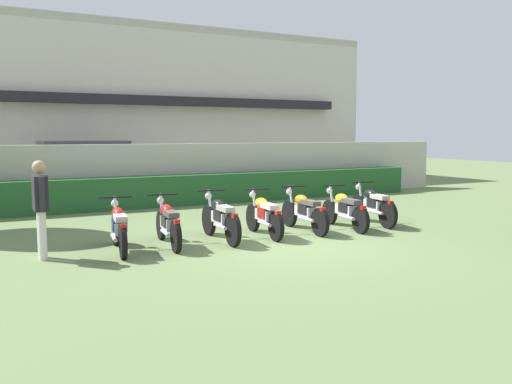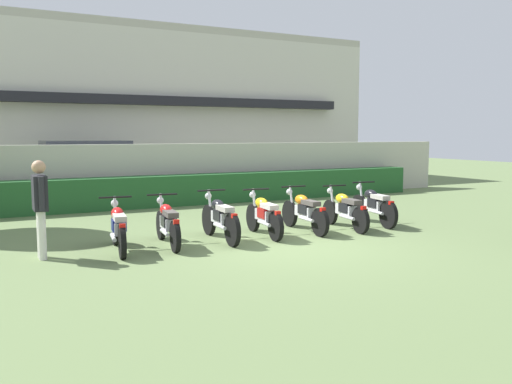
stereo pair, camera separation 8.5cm
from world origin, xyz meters
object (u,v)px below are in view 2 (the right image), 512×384
at_px(parked_car, 91,169).
at_px(motorcycle_in_row_2, 220,218).
at_px(motorcycle_in_row_5, 345,209).
at_px(motorcycle_in_row_6, 373,205).
at_px(motorcycle_in_row_0, 118,227).
at_px(motorcycle_in_row_1, 168,223).
at_px(motorcycle_in_row_3, 264,215).
at_px(motorcycle_in_row_4, 304,211).
at_px(inspector_person, 40,201).

xyz_separation_m(parked_car, motorcycle_in_row_2, (0.90, -8.69, -0.48)).
distance_m(motorcycle_in_row_5, motorcycle_in_row_6, 0.96).
distance_m(motorcycle_in_row_0, motorcycle_in_row_1, 0.96).
bearing_deg(motorcycle_in_row_1, motorcycle_in_row_5, -84.96).
bearing_deg(motorcycle_in_row_2, motorcycle_in_row_3, -86.94).
height_order(motorcycle_in_row_4, inspector_person, inspector_person).
distance_m(motorcycle_in_row_2, motorcycle_in_row_5, 3.01).
relative_size(motorcycle_in_row_2, inspector_person, 1.16).
distance_m(motorcycle_in_row_3, motorcycle_in_row_4, 1.04).
xyz_separation_m(parked_car, motorcycle_in_row_4, (2.93, -8.61, -0.49)).
bearing_deg(motorcycle_in_row_1, motorcycle_in_row_3, -83.78).
height_order(motorcycle_in_row_1, inspector_person, inspector_person).
distance_m(motorcycle_in_row_0, motorcycle_in_row_4, 4.07).
distance_m(motorcycle_in_row_1, motorcycle_in_row_6, 5.03).
height_order(motorcycle_in_row_0, motorcycle_in_row_4, same).
distance_m(parked_car, motorcycle_in_row_0, 8.87).
bearing_deg(motorcycle_in_row_2, inspector_person, 93.35).
height_order(motorcycle_in_row_0, motorcycle_in_row_1, motorcycle_in_row_0).
height_order(motorcycle_in_row_3, motorcycle_in_row_6, motorcycle_in_row_6).
bearing_deg(inspector_person, motorcycle_in_row_5, -0.28).
relative_size(motorcycle_in_row_1, motorcycle_in_row_6, 0.99).
xyz_separation_m(motorcycle_in_row_5, motorcycle_in_row_6, (0.95, 0.17, 0.02)).
relative_size(motorcycle_in_row_1, motorcycle_in_row_2, 0.96).
xyz_separation_m(parked_car, inspector_person, (-2.42, -8.73, 0.06)).
relative_size(parked_car, inspector_person, 2.72).
xyz_separation_m(motorcycle_in_row_4, motorcycle_in_row_6, (1.92, 0.02, 0.01)).
relative_size(motorcycle_in_row_0, motorcycle_in_row_3, 1.02).
distance_m(motorcycle_in_row_3, motorcycle_in_row_5, 2.01).
bearing_deg(motorcycle_in_row_6, motorcycle_in_row_2, 98.67).
height_order(motorcycle_in_row_2, motorcycle_in_row_4, motorcycle_in_row_2).
relative_size(motorcycle_in_row_3, motorcycle_in_row_4, 0.93).
distance_m(motorcycle_in_row_3, motorcycle_in_row_6, 2.96).
relative_size(motorcycle_in_row_1, motorcycle_in_row_4, 0.97).
height_order(motorcycle_in_row_0, motorcycle_in_row_3, motorcycle_in_row_0).
height_order(parked_car, motorcycle_in_row_4, parked_car).
bearing_deg(inspector_person, motorcycle_in_row_3, 0.65).
relative_size(motorcycle_in_row_1, motorcycle_in_row_5, 0.99).
xyz_separation_m(motorcycle_in_row_1, motorcycle_in_row_3, (2.08, 0.00, 0.01)).
bearing_deg(motorcycle_in_row_4, motorcycle_in_row_1, 94.28).
xyz_separation_m(parked_car, motorcycle_in_row_0, (-1.13, -8.78, -0.49)).
bearing_deg(parked_car, motorcycle_in_row_2, -86.38).
distance_m(motorcycle_in_row_4, motorcycle_in_row_6, 1.92).
xyz_separation_m(motorcycle_in_row_0, motorcycle_in_row_4, (4.06, 0.17, -0.00)).
xyz_separation_m(motorcycle_in_row_2, motorcycle_in_row_5, (3.01, -0.07, -0.02)).
bearing_deg(motorcycle_in_row_0, motorcycle_in_row_2, -79.91).
bearing_deg(motorcycle_in_row_5, motorcycle_in_row_6, -74.38).
distance_m(motorcycle_in_row_0, motorcycle_in_row_3, 3.03).
xyz_separation_m(motorcycle_in_row_0, motorcycle_in_row_5, (5.04, 0.02, -0.01)).
bearing_deg(motorcycle_in_row_3, inspector_person, 95.63).
bearing_deg(motorcycle_in_row_1, motorcycle_in_row_0, 101.71).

